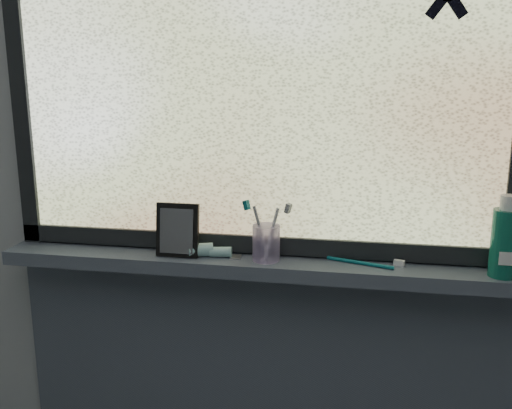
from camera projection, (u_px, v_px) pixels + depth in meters
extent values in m
cube|color=#9EA3A8|center=(285.00, 174.00, 1.60)|extent=(3.00, 0.01, 2.50)
cube|color=#444C5B|center=(280.00, 267.00, 1.59)|extent=(1.62, 0.14, 0.04)
cube|color=silver|center=(285.00, 72.00, 1.51)|extent=(1.50, 0.01, 1.00)
cube|color=black|center=(283.00, 245.00, 1.62)|extent=(1.60, 0.03, 0.05)
cube|color=black|center=(19.00, 72.00, 1.65)|extent=(0.05, 0.03, 1.10)
cube|color=black|center=(178.00, 230.00, 1.60)|extent=(0.12, 0.06, 0.15)
cylinder|color=#BFAAE1|center=(266.00, 243.00, 1.57)|extent=(0.10, 0.10, 0.10)
cylinder|color=#1B9078|center=(506.00, 236.00, 1.44)|extent=(0.09, 0.09, 0.18)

